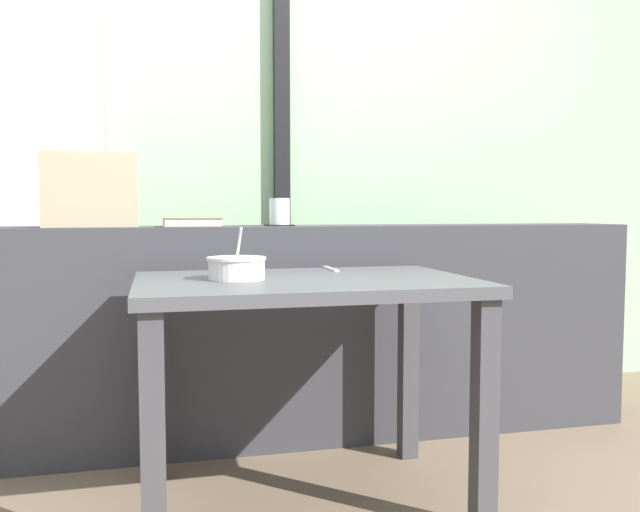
{
  "coord_description": "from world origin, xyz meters",
  "views": [
    {
      "loc": [
        -0.46,
        -1.91,
        0.89
      ],
      "look_at": [
        0.09,
        0.32,
        0.73
      ],
      "focal_mm": 37.08,
      "sensor_mm": 36.0,
      "label": 1
    }
  ],
  "objects": [
    {
      "name": "ground",
      "position": [
        0.0,
        0.0,
        0.0
      ],
      "size": [
        8.0,
        8.0,
        0.0
      ],
      "primitive_type": "plane",
      "color": "#75604C"
    },
    {
      "name": "outdoor_backdrop",
      "position": [
        0.0,
        1.18,
        1.4
      ],
      "size": [
        4.8,
        0.08,
        2.8
      ],
      "primitive_type": "cube",
      "color": "#9EC699",
      "rests_on": "ground"
    },
    {
      "name": "curtain_left_panel",
      "position": [
        -0.96,
        1.08,
        1.25
      ],
      "size": [
        0.56,
        0.06,
        2.5
      ],
      "primitive_type": "cube",
      "color": "silver",
      "rests_on": "ground"
    },
    {
      "name": "window_divider_post",
      "position": [
        0.1,
        1.11,
        1.3
      ],
      "size": [
        0.07,
        0.05,
        2.6
      ],
      "primitive_type": "cube",
      "color": "black",
      "rests_on": "ground"
    },
    {
      "name": "dark_console_ledge",
      "position": [
        0.0,
        0.55,
        0.41
      ],
      "size": [
        2.8,
        0.29,
        0.83
      ],
      "primitive_type": "cube",
      "color": "#38383D",
      "rests_on": "ground"
    },
    {
      "name": "breakfast_table",
      "position": [
        -0.04,
        -0.01,
        0.57
      ],
      "size": [
        0.98,
        0.67,
        0.69
      ],
      "color": "#414145",
      "rests_on": "ground"
    },
    {
      "name": "coaster_square",
      "position": [
        -0.02,
        0.53,
        0.83
      ],
      "size": [
        0.1,
        0.1,
        0.0
      ],
      "primitive_type": "cube",
      "color": "black",
      "rests_on": "dark_console_ledge"
    },
    {
      "name": "juice_glass",
      "position": [
        -0.02,
        0.53,
        0.88
      ],
      "size": [
        0.08,
        0.08,
        0.1
      ],
      "color": "white",
      "rests_on": "coaster_square"
    },
    {
      "name": "closed_book",
      "position": [
        -0.34,
        0.51,
        0.84
      ],
      "size": [
        0.21,
        0.16,
        0.03
      ],
      "color": "brown",
      "rests_on": "dark_console_ledge"
    },
    {
      "name": "throw_pillow",
      "position": [
        -0.69,
        0.55,
        0.96
      ],
      "size": [
        0.33,
        0.17,
        0.26
      ],
      "primitive_type": "cube",
      "rotation": [
        0.0,
        0.0,
        0.09
      ],
      "color": "tan",
      "rests_on": "dark_console_ledge"
    },
    {
      "name": "soup_bowl",
      "position": [
        -0.24,
        0.01,
        0.72
      ],
      "size": [
        0.17,
        0.17,
        0.15
      ],
      "color": "silver",
      "rests_on": "breakfast_table"
    },
    {
      "name": "fork_utensil",
      "position": [
        0.1,
        0.24,
        0.69
      ],
      "size": [
        0.02,
        0.17,
        0.01
      ],
      "primitive_type": "cube",
      "rotation": [
        0.0,
        0.0,
        -0.01
      ],
      "color": "silver",
      "rests_on": "breakfast_table"
    }
  ]
}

